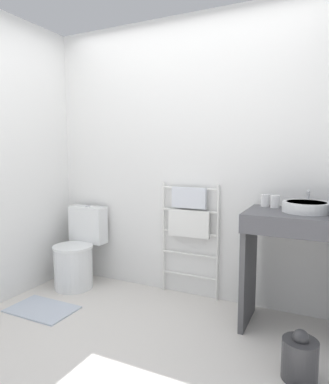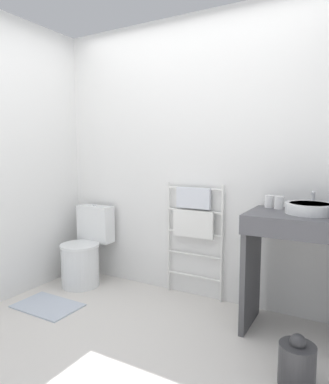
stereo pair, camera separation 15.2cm
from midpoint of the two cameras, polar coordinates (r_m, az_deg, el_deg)
ground_plane at (r=2.36m, az=-8.08°, el=-27.59°), size 12.00×12.00×0.00m
wall_back at (r=3.16m, az=7.06°, el=5.44°), size 3.11×0.12×2.53m
wall_side at (r=3.49m, az=-21.44°, el=5.14°), size 0.12×1.97×2.53m
toilet at (r=3.58m, az=-11.98°, el=-9.93°), size 0.39×0.51×0.79m
towel_radiator at (r=3.11m, az=6.25°, el=-4.78°), size 0.56×0.06×1.05m
vanity_counter at (r=2.66m, az=24.01°, el=-10.07°), size 0.81×0.53×0.90m
sink_basin at (r=2.63m, az=24.60°, el=-2.47°), size 0.33×0.33×0.07m
faucet at (r=2.81m, az=24.98°, el=-0.92°), size 0.02×0.10×0.14m
cup_near_wall at (r=2.82m, az=18.55°, el=-1.50°), size 0.07×0.07×0.09m
cup_near_edge at (r=2.77m, az=20.04°, el=-1.66°), size 0.07×0.07×0.10m
trash_bin at (r=2.33m, az=23.14°, el=-24.80°), size 0.21×0.24×0.30m
bath_mat at (r=3.26m, az=-17.60°, el=-17.65°), size 0.56×0.36×0.01m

